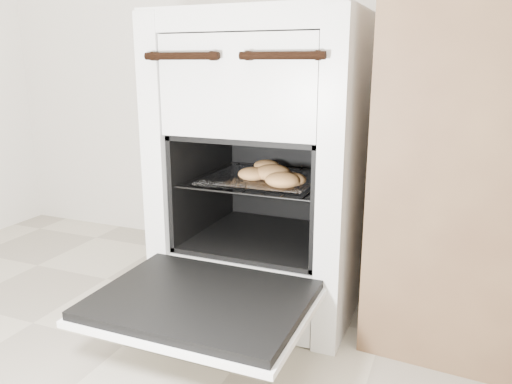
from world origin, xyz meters
TOP-DOWN VIEW (x-y plane):
  - stove at (-0.06, 1.17)m, footprint 0.59×0.66m
  - oven_door at (-0.06, 0.67)m, footprint 0.53×0.41m
  - oven_rack at (-0.06, 1.10)m, footprint 0.43×0.41m
  - foil_sheet at (-0.06, 1.09)m, footprint 0.34×0.30m
  - baked_rolls at (-0.02, 1.05)m, footprint 0.25×0.31m

SIDE VIEW (x-z plane):
  - oven_door at x=-0.06m, z-range 0.18..0.22m
  - oven_rack at x=-0.06m, z-range 0.42..0.42m
  - foil_sheet at x=-0.06m, z-range 0.42..0.43m
  - stove at x=-0.06m, z-range -0.01..0.90m
  - baked_rolls at x=-0.02m, z-range 0.43..0.47m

